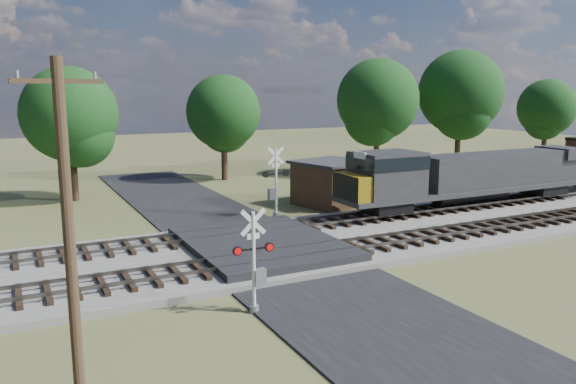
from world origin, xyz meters
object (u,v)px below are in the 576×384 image
utility_pole (68,225)px  equipment_shed (332,183)px  crossing_signal_far (275,188)px  crossing_signal_near (256,270)px

utility_pole → equipment_shed: 26.65m
crossing_signal_far → utility_pole: (-13.65, -16.76, 2.76)m
crossing_signal_near → crossing_signal_far: crossing_signal_far is taller
crossing_signal_far → crossing_signal_near: bearing=61.0°
crossing_signal_near → utility_pole: utility_pole is taller
utility_pole → equipment_shed: (18.93, 18.52, -3.05)m
crossing_signal_near → crossing_signal_far: size_ratio=0.86×
utility_pole → crossing_signal_far: bearing=42.6°
crossing_signal_near → crossing_signal_far: 15.43m
equipment_shed → utility_pole: bearing=-149.3°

